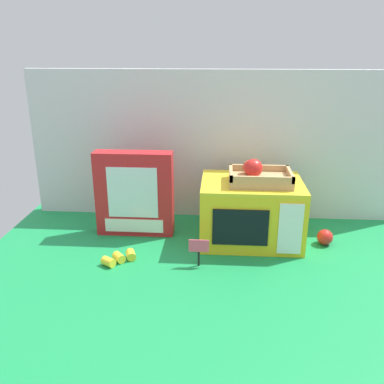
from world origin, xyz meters
TOP-DOWN VIEW (x-y plane):
  - ground_plane at (0.00, 0.00)m, footprint 1.70×1.70m
  - display_back_panel at (0.00, 0.23)m, footprint 1.61×0.03m
  - toy_microwave at (0.14, -0.02)m, footprint 0.38×0.30m
  - food_groups_crate at (0.15, -0.04)m, footprint 0.23×0.16m
  - cookie_set_box at (-0.32, 0.01)m, footprint 0.31×0.07m
  - price_sign at (-0.05, -0.24)m, footprint 0.07×0.01m
  - loose_toy_banana at (-0.33, -0.24)m, footprint 0.12×0.11m
  - loose_toy_apple at (0.42, -0.05)m, footprint 0.06×0.06m

SIDE VIEW (x-z plane):
  - ground_plane at x=0.00m, z-range 0.00..0.00m
  - loose_toy_banana at x=-0.33m, z-range 0.00..0.03m
  - loose_toy_apple at x=0.42m, z-range 0.00..0.06m
  - price_sign at x=-0.05m, z-range 0.02..0.12m
  - toy_microwave at x=0.14m, z-range 0.00..0.24m
  - cookie_set_box at x=-0.32m, z-range 0.00..0.34m
  - food_groups_crate at x=0.15m, z-range 0.22..0.32m
  - display_back_panel at x=0.00m, z-range 0.00..0.64m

